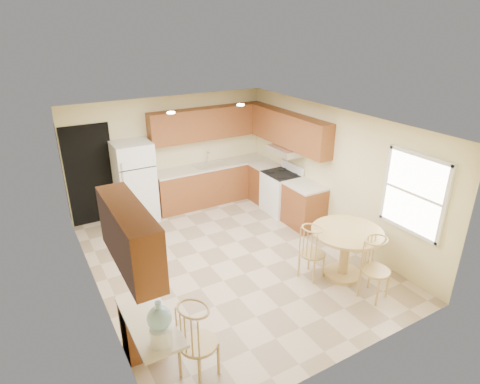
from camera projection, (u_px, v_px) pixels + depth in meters
floor at (231, 259)px, 7.21m from camera, size 5.50×5.50×0.00m
ceiling at (229, 122)px, 6.23m from camera, size 4.50×5.50×0.02m
wall_back at (171, 153)px, 8.91m from camera, size 4.50×0.02×2.50m
wall_front at (347, 280)px, 4.53m from camera, size 4.50×0.02×2.50m
wall_left at (91, 228)px, 5.68m from camera, size 0.02×5.50×2.50m
wall_right at (332, 173)px, 7.75m from camera, size 0.02×5.50×2.50m
doorway at (91, 175)px, 8.17m from camera, size 0.90×0.02×2.10m
base_cab_back at (213, 184)px, 9.39m from camera, size 2.75×0.60×0.87m
counter_back at (212, 166)px, 9.21m from camera, size 2.75×0.63×0.04m
base_cab_right_a at (265, 184)px, 9.41m from camera, size 0.60×0.59×0.87m
counter_right_a at (266, 165)px, 9.23m from camera, size 0.63×0.59×0.04m
base_cab_right_b at (304, 206)px, 8.25m from camera, size 0.60×0.80×0.87m
counter_right_b at (305, 186)px, 8.07m from camera, size 0.63×0.80×0.04m
upper_cab_back at (209, 123)px, 8.94m from camera, size 2.75×0.33×0.70m
upper_cab_right at (289, 130)px, 8.40m from camera, size 0.33×2.42×0.70m
upper_cab_left at (130, 236)px, 4.25m from camera, size 0.33×1.40×0.70m
sink at (211, 165)px, 9.19m from camera, size 0.78×0.44×0.01m
range_hood at (286, 150)px, 8.51m from camera, size 0.50×0.76×0.14m
desk_pedestal at (143, 327)px, 5.10m from camera, size 0.48×0.42×0.72m
desk_top at (149, 321)px, 4.64m from camera, size 0.50×1.20×0.04m
window at (414, 194)px, 6.17m from camera, size 0.06×1.12×1.30m
can_light_a at (171, 113)px, 6.96m from camera, size 0.14×0.14×0.02m
can_light_b at (241, 105)px, 7.60m from camera, size 0.14×0.14×0.02m
refrigerator at (135, 182)px, 8.35m from camera, size 0.76×0.74×1.72m
stove at (281, 192)px, 8.85m from camera, size 0.65×0.76×1.09m
dining_table at (346, 246)px, 6.55m from camera, size 1.15×1.15×0.85m
chair_table_a at (316, 249)px, 6.45m from camera, size 0.41×0.53×0.92m
chair_table_b at (381, 266)px, 5.94m from camera, size 0.44×0.46×0.99m
chair_desk at (202, 340)px, 4.54m from camera, size 0.45×0.58×1.02m
water_crock at (160, 325)px, 4.20m from camera, size 0.26×0.26×0.54m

